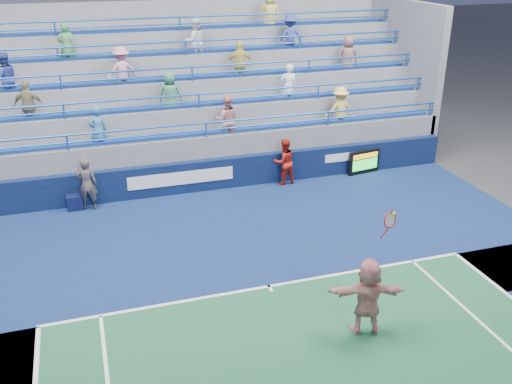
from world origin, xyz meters
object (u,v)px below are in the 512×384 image
object	(u,v)px
judge_chair	(75,201)
tennis_player	(368,297)
line_judge	(87,184)
ball_girl	(284,162)
serve_speed_board	(364,162)

from	to	relation	value
judge_chair	tennis_player	distance (m)	10.46
judge_chair	line_judge	bearing A→B (deg)	-20.90
line_judge	ball_girl	distance (m)	6.73
serve_speed_board	tennis_player	size ratio (longest dim) A/B	0.45
serve_speed_board	judge_chair	distance (m)	10.35
line_judge	serve_speed_board	bearing A→B (deg)	-172.04
line_judge	ball_girl	size ratio (longest dim) A/B	1.05
serve_speed_board	ball_girl	bearing A→B (deg)	-179.35
tennis_player	ball_girl	size ratio (longest dim) A/B	1.73
ball_girl	judge_chair	bearing A→B (deg)	-6.97
judge_chair	line_judge	distance (m)	0.76
tennis_player	line_judge	size ratio (longest dim) A/B	1.65
judge_chair	line_judge	world-z (taller)	line_judge
judge_chair	tennis_player	size ratio (longest dim) A/B	0.31
ball_girl	tennis_player	bearing A→B (deg)	75.41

